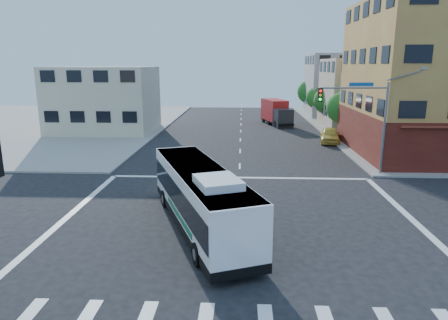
{
  "coord_description": "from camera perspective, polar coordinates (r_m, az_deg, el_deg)",
  "views": [
    {
      "loc": [
        0.14,
        -19.29,
        8.24
      ],
      "look_at": [
        -0.93,
        4.42,
        2.56
      ],
      "focal_mm": 32.0,
      "sensor_mm": 36.0,
      "label": 1
    }
  ],
  "objects": [
    {
      "name": "building_west",
      "position": [
        52.35,
        -16.74,
        8.25
      ],
      "size": [
        12.06,
        10.06,
        8.0
      ],
      "color": "beige",
      "rests_on": "ground"
    },
    {
      "name": "street_tree_d",
      "position": [
        72.31,
        12.12,
        9.7
      ],
      "size": [
        4.0,
        4.0,
        6.03
      ],
      "color": "#352413",
      "rests_on": "ground"
    },
    {
      "name": "street_tree_c",
      "position": [
        64.48,
        13.25,
        8.84
      ],
      "size": [
        3.4,
        3.4,
        5.29
      ],
      "color": "#352413",
      "rests_on": "ground"
    },
    {
      "name": "parked_car",
      "position": [
        44.78,
        14.88,
        3.46
      ],
      "size": [
        2.71,
        5.07,
        1.64
      ],
      "primitive_type": "imported",
      "rotation": [
        0.0,
        0.0,
        -0.17
      ],
      "color": "gold",
      "rests_on": "ground"
    },
    {
      "name": "signal_mast_ne",
      "position": [
        31.39,
        19.25,
        6.74
      ],
      "size": [
        7.91,
        1.13,
        8.07
      ],
      "color": "slate",
      "rests_on": "ground"
    },
    {
      "name": "transit_bus",
      "position": [
        20.36,
        -3.37,
        -5.29
      ],
      "size": [
        6.6,
        11.9,
        3.49
      ],
      "rotation": [
        0.0,
        0.0,
        0.37
      ],
      "color": "black",
      "rests_on": "ground"
    },
    {
      "name": "box_truck",
      "position": [
        56.77,
        7.49,
        6.69
      ],
      "size": [
        4.13,
        7.99,
        3.45
      ],
      "rotation": [
        0.0,
        0.0,
        0.26
      ],
      "color": "#222227",
      "rests_on": "ground"
    },
    {
      "name": "building_east_near",
      "position": [
        55.99,
        20.33,
        8.8
      ],
      "size": [
        12.06,
        10.06,
        9.0
      ],
      "color": "#BCA990",
      "rests_on": "ground"
    },
    {
      "name": "street_tree_b",
      "position": [
        56.63,
        14.73,
        8.47
      ],
      "size": [
        3.8,
        3.8,
        5.79
      ],
      "color": "#352413",
      "rests_on": "ground"
    },
    {
      "name": "ground",
      "position": [
        20.98,
        2.02,
        -9.69
      ],
      "size": [
        120.0,
        120.0,
        0.0
      ],
      "primitive_type": "plane",
      "color": "black",
      "rests_on": "ground"
    },
    {
      "name": "building_east_far",
      "position": [
        69.42,
        16.89,
        10.21
      ],
      "size": [
        12.06,
        10.06,
        10.0
      ],
      "color": "#9F9F9A",
      "rests_on": "ground"
    },
    {
      "name": "street_tree_a",
      "position": [
        48.88,
        16.64,
        7.43
      ],
      "size": [
        3.6,
        3.6,
        5.53
      ],
      "color": "#352413",
      "rests_on": "ground"
    }
  ]
}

